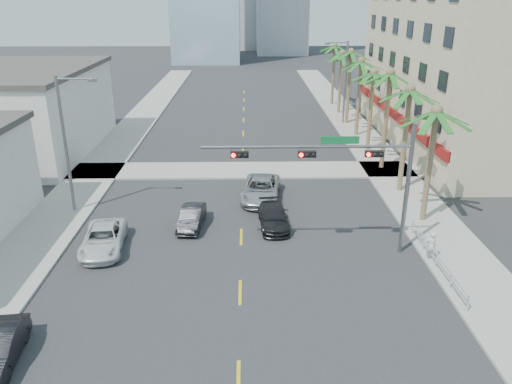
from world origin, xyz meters
TOP-DOWN VIEW (x-y plane):
  - ground at (0.00, 0.00)m, footprint 260.00×260.00m
  - sidewalk_right at (12.00, 20.00)m, footprint 4.00×120.00m
  - sidewalk_left at (-12.00, 20.00)m, footprint 4.00×120.00m
  - sidewalk_cross at (0.00, 22.00)m, footprint 80.00×4.00m
  - building_right at (21.99, 30.00)m, footprint 15.25×28.00m
  - building_left_far at (-19.50, 28.00)m, footprint 11.00×18.00m
  - traffic_signal_mast at (5.78, 7.95)m, footprint 11.12×0.54m
  - palm_tree_0 at (11.60, 12.00)m, footprint 4.80×4.80m
  - palm_tree_1 at (11.60, 17.20)m, footprint 4.80×4.80m
  - palm_tree_2 at (11.60, 22.40)m, footprint 4.80×4.80m
  - palm_tree_3 at (11.60, 27.60)m, footprint 4.80×4.80m
  - palm_tree_4 at (11.60, 32.80)m, footprint 4.80×4.80m
  - palm_tree_5 at (11.60, 38.00)m, footprint 4.80×4.80m
  - palm_tree_6 at (11.60, 43.20)m, footprint 4.80×4.80m
  - palm_tree_7 at (11.60, 48.40)m, footprint 4.80×4.80m
  - streetlight_left at (-11.00, 14.00)m, footprint 2.55×0.25m
  - streetlight_right at (11.00, 38.00)m, footprint 2.55×0.25m
  - guardrail at (10.30, 6.00)m, footprint 0.08×8.08m
  - car_parked_far at (-7.80, 8.56)m, footprint 2.72×5.04m
  - car_lane_left at (-3.10, 11.52)m, footprint 1.61×3.87m
  - car_lane_center at (1.36, 15.95)m, footprint 3.10×5.67m
  - car_lane_right at (2.00, 11.43)m, footprint 1.97×4.30m
  - pedestrian at (10.30, 6.90)m, footprint 0.59×0.40m

SIDE VIEW (x-z plane):
  - ground at x=0.00m, z-range 0.00..0.00m
  - sidewalk_right at x=12.00m, z-range 0.00..0.15m
  - sidewalk_left at x=-12.00m, z-range 0.00..0.15m
  - sidewalk_cross at x=0.00m, z-range 0.00..0.15m
  - car_lane_right at x=2.00m, z-range 0.00..1.22m
  - car_lane_left at x=-3.10m, z-range 0.00..1.25m
  - car_parked_far at x=-7.80m, z-range 0.00..1.34m
  - guardrail at x=10.30m, z-range 0.17..1.17m
  - car_lane_center at x=1.36m, z-range 0.00..1.51m
  - pedestrian at x=10.30m, z-range 0.15..1.74m
  - building_left_far at x=-19.50m, z-range 0.00..7.20m
  - streetlight_left at x=-11.00m, z-range 0.56..9.56m
  - streetlight_right at x=11.00m, z-range 0.56..9.56m
  - traffic_signal_mast at x=5.78m, z-range 1.46..8.66m
  - palm_tree_0 at x=11.60m, z-range 3.18..10.98m
  - palm_tree_3 at x=11.60m, z-range 3.18..10.98m
  - palm_tree_6 at x=11.60m, z-range 3.18..10.98m
  - palm_tree_1 at x=11.60m, z-range 3.35..11.51m
  - palm_tree_4 at x=11.60m, z-range 3.35..11.51m
  - palm_tree_7 at x=11.60m, z-range 3.35..11.51m
  - building_right at x=21.99m, z-range 0.00..15.00m
  - palm_tree_2 at x=11.60m, z-range 3.52..12.04m
  - palm_tree_5 at x=11.60m, z-range 3.52..12.04m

